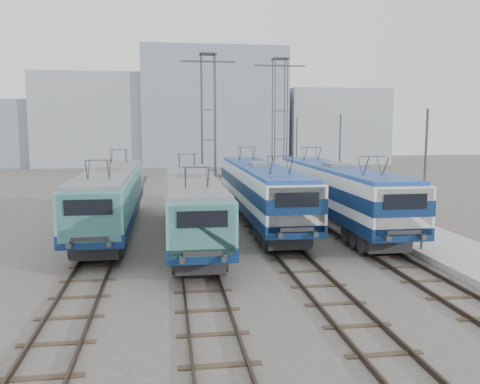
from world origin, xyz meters
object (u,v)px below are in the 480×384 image
at_px(locomotive_far_right, 337,189).
at_px(mast_mid, 339,164).
at_px(mast_rear, 296,155).
at_px(locomotive_far_left, 111,194).
at_px(catenary_tower_west, 208,120).
at_px(mast_front, 424,183).
at_px(locomotive_center_right, 261,188).
at_px(locomotive_center_left, 191,202).
at_px(catenary_tower_east, 280,121).

relative_size(locomotive_far_right, mast_mid, 2.63).
bearing_deg(mast_rear, locomotive_far_left, -133.15).
bearing_deg(mast_mid, locomotive_far_left, -164.10).
bearing_deg(catenary_tower_west, mast_front, -66.73).
xyz_separation_m(mast_front, mast_rear, (0.00, 24.00, 0.00)).
height_order(locomotive_center_right, locomotive_far_right, locomotive_far_right).
height_order(locomotive_far_left, catenary_tower_west, catenary_tower_west).
relative_size(locomotive_far_left, locomotive_far_right, 0.98).
bearing_deg(locomotive_center_right, mast_front, -52.91).
distance_m(locomotive_far_left, catenary_tower_west, 14.77).
xyz_separation_m(locomotive_center_left, mast_mid, (10.85, 7.51, 1.33)).
bearing_deg(locomotive_center_right, locomotive_far_left, -175.10).
bearing_deg(mast_front, locomotive_center_right, 127.09).
distance_m(locomotive_center_right, mast_rear, 16.88).
bearing_deg(mast_rear, locomotive_far_right, -96.27).
height_order(locomotive_center_left, catenary_tower_east, catenary_tower_east).
xyz_separation_m(locomotive_center_right, mast_mid, (6.35, 3.60, 1.16)).
distance_m(locomotive_center_right, locomotive_far_right, 4.67).
height_order(locomotive_far_left, mast_front, mast_front).
bearing_deg(locomotive_far_right, mast_front, -75.50).
relative_size(locomotive_center_right, catenary_tower_east, 1.53).
relative_size(locomotive_far_right, mast_front, 2.63).
bearing_deg(locomotive_center_right, catenary_tower_east, 72.65).
height_order(locomotive_far_left, mast_rear, mast_rear).
bearing_deg(locomotive_center_left, mast_rear, 60.92).
bearing_deg(mast_mid, catenary_tower_east, 101.86).
relative_size(locomotive_far_left, mast_mid, 2.57).
distance_m(locomotive_center_right, catenary_tower_west, 12.58).
distance_m(locomotive_far_left, locomotive_center_left, 5.49).
xyz_separation_m(locomotive_center_right, mast_front, (6.35, -8.40, 1.16)).
height_order(locomotive_center_right, mast_mid, mast_mid).
bearing_deg(locomotive_far_left, mast_rear, 46.85).
bearing_deg(mast_rear, catenary_tower_west, -155.06).
distance_m(locomotive_center_left, locomotive_center_right, 5.96).
relative_size(locomotive_center_left, locomotive_far_right, 0.94).
distance_m(locomotive_center_left, mast_mid, 13.26).
height_order(locomotive_far_left, mast_mid, mast_mid).
xyz_separation_m(locomotive_center_left, catenary_tower_west, (2.25, 15.51, 4.48)).
bearing_deg(catenary_tower_east, catenary_tower_west, -162.90).
bearing_deg(catenary_tower_east, mast_front, -84.55).
bearing_deg(locomotive_far_right, catenary_tower_east, 90.96).
distance_m(locomotive_far_left, mast_mid, 16.01).
bearing_deg(locomotive_far_left, mast_mid, 15.90).
height_order(mast_mid, mast_rear, same).
distance_m(locomotive_center_left, locomotive_far_right, 9.39).
xyz_separation_m(locomotive_far_left, locomotive_center_left, (4.50, -3.14, -0.07)).
xyz_separation_m(locomotive_far_right, mast_rear, (1.85, 16.85, 1.16)).
bearing_deg(mast_front, mast_mid, 90.00).
height_order(locomotive_center_left, locomotive_center_right, locomotive_center_right).
distance_m(locomotive_far_right, catenary_tower_east, 15.46).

